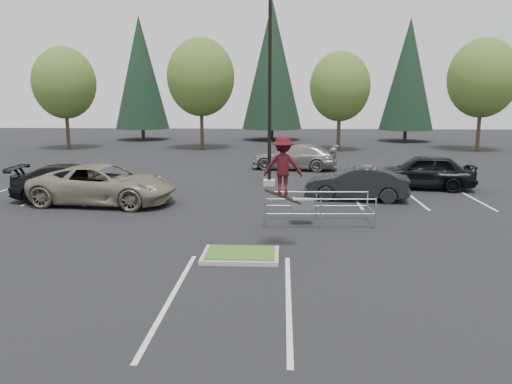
{
  "coord_description": "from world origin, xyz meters",
  "views": [
    {
      "loc": [
        1.18,
        -13.74,
        4.54
      ],
      "look_at": [
        0.37,
        1.5,
        1.64
      ],
      "focal_mm": 35.0,
      "sensor_mm": 36.0,
      "label": 1
    }
  ],
  "objects_px": {
    "skateboarder": "(283,166)",
    "car_far_silver": "(295,157)",
    "light_pole": "(270,97)",
    "car_r_charc": "(356,183)",
    "conif_c": "(408,74)",
    "car_l_tan": "(104,185)",
    "conif_a": "(141,73)",
    "decid_b": "(201,80)",
    "decid_d": "(482,81)",
    "decid_c": "(340,89)",
    "conif_b": "(272,65)",
    "car_l_black": "(76,183)",
    "decid_a": "(65,85)",
    "cart_corral": "(306,205)",
    "car_r_black": "(423,171)"
  },
  "relations": [
    {
      "from": "light_pole",
      "to": "car_r_charc",
      "type": "relative_size",
      "value": 2.22
    },
    {
      "from": "car_l_black",
      "to": "car_r_black",
      "type": "xyz_separation_m",
      "value": [
        16.24,
        3.82,
        0.07
      ]
    },
    {
      "from": "decid_b",
      "to": "conif_b",
      "type": "distance_m",
      "value": 11.78
    },
    {
      "from": "light_pole",
      "to": "cart_corral",
      "type": "bearing_deg",
      "value": -79.0
    },
    {
      "from": "light_pole",
      "to": "car_l_tan",
      "type": "relative_size",
      "value": 1.66
    },
    {
      "from": "car_l_black",
      "to": "light_pole",
      "type": "bearing_deg",
      "value": -67.31
    },
    {
      "from": "conif_c",
      "to": "car_l_tan",
      "type": "xyz_separation_m",
      "value": [
        -20.5,
        -32.5,
        -6.0
      ]
    },
    {
      "from": "decid_b",
      "to": "car_l_black",
      "type": "relative_size",
      "value": 1.74
    },
    {
      "from": "decid_b",
      "to": "car_far_silver",
      "type": "relative_size",
      "value": 1.76
    },
    {
      "from": "decid_a",
      "to": "car_l_tan",
      "type": "distance_m",
      "value": 26.18
    },
    {
      "from": "car_l_tan",
      "to": "car_r_charc",
      "type": "distance_m",
      "value": 11.1
    },
    {
      "from": "decid_d",
      "to": "cart_corral",
      "type": "height_order",
      "value": "decid_d"
    },
    {
      "from": "skateboarder",
      "to": "car_l_black",
      "type": "distance_m",
      "value": 11.5
    },
    {
      "from": "light_pole",
      "to": "cart_corral",
      "type": "height_order",
      "value": "light_pole"
    },
    {
      "from": "decid_b",
      "to": "car_l_tan",
      "type": "xyz_separation_m",
      "value": [
        -0.49,
        -23.53,
        -5.19
      ]
    },
    {
      "from": "conif_a",
      "to": "car_r_charc",
      "type": "bearing_deg",
      "value": -59.57
    },
    {
      "from": "conif_a",
      "to": "car_r_charc",
      "type": "relative_size",
      "value": 2.85
    },
    {
      "from": "light_pole",
      "to": "decid_d",
      "type": "distance_m",
      "value": 25.37
    },
    {
      "from": "cart_corral",
      "to": "car_l_black",
      "type": "relative_size",
      "value": 0.71
    },
    {
      "from": "decid_c",
      "to": "conif_b",
      "type": "xyz_separation_m",
      "value": [
        -5.99,
        10.67,
        2.59
      ]
    },
    {
      "from": "light_pole",
      "to": "decid_d",
      "type": "relative_size",
      "value": 1.07
    },
    {
      "from": "conif_c",
      "to": "car_r_black",
      "type": "xyz_separation_m",
      "value": [
        -5.76,
        -28.0,
        -5.98
      ]
    },
    {
      "from": "decid_b",
      "to": "car_far_silver",
      "type": "distance_m",
      "value": 15.77
    },
    {
      "from": "skateboarder",
      "to": "car_far_silver",
      "type": "height_order",
      "value": "skateboarder"
    },
    {
      "from": "light_pole",
      "to": "skateboarder",
      "type": "relative_size",
      "value": 4.96
    },
    {
      "from": "cart_corral",
      "to": "car_l_tan",
      "type": "xyz_separation_m",
      "value": [
        -8.56,
        3.02,
        0.16
      ]
    },
    {
      "from": "light_pole",
      "to": "decid_c",
      "type": "distance_m",
      "value": 18.67
    },
    {
      "from": "light_pole",
      "to": "car_r_charc",
      "type": "xyz_separation_m",
      "value": [
        4.0,
        -3.5,
        -3.81
      ]
    },
    {
      "from": "conif_a",
      "to": "car_r_black",
      "type": "height_order",
      "value": "conif_a"
    },
    {
      "from": "decid_b",
      "to": "decid_c",
      "type": "bearing_deg",
      "value": -3.34
    },
    {
      "from": "light_pole",
      "to": "skateboarder",
      "type": "bearing_deg",
      "value": -86.36
    },
    {
      "from": "car_far_silver",
      "to": "skateboarder",
      "type": "bearing_deg",
      "value": 8.2
    },
    {
      "from": "car_l_tan",
      "to": "car_l_black",
      "type": "xyz_separation_m",
      "value": [
        -1.5,
        0.68,
        -0.04
      ]
    },
    {
      "from": "decid_a",
      "to": "conif_b",
      "type": "xyz_separation_m",
      "value": [
        18.01,
        10.47,
        2.27
      ]
    },
    {
      "from": "decid_a",
      "to": "decid_d",
      "type": "xyz_separation_m",
      "value": [
        36.0,
        0.3,
        0.33
      ]
    },
    {
      "from": "decid_c",
      "to": "cart_corral",
      "type": "height_order",
      "value": "decid_c"
    },
    {
      "from": "decid_d",
      "to": "car_r_black",
      "type": "xyz_separation_m",
      "value": [
        -9.75,
        -18.83,
        -5.04
      ]
    },
    {
      "from": "conif_c",
      "to": "decid_b",
      "type": "bearing_deg",
      "value": -155.86
    },
    {
      "from": "decid_a",
      "to": "skateboarder",
      "type": "distance_m",
      "value": 34.95
    },
    {
      "from": "light_pole",
      "to": "conif_b",
      "type": "bearing_deg",
      "value": 91.01
    },
    {
      "from": "car_l_black",
      "to": "car_r_black",
      "type": "bearing_deg",
      "value": -81.02
    },
    {
      "from": "skateboarder",
      "to": "car_l_black",
      "type": "relative_size",
      "value": 0.37
    },
    {
      "from": "decid_a",
      "to": "decid_c",
      "type": "bearing_deg",
      "value": -0.48
    },
    {
      "from": "decid_b",
      "to": "decid_d",
      "type": "bearing_deg",
      "value": -0.48
    },
    {
      "from": "decid_d",
      "to": "car_r_charc",
      "type": "bearing_deg",
      "value": -121.72
    },
    {
      "from": "light_pole",
      "to": "car_l_black",
      "type": "relative_size",
      "value": 1.83
    },
    {
      "from": "light_pole",
      "to": "conif_c",
      "type": "bearing_deg",
      "value": 63.85
    },
    {
      "from": "decid_d",
      "to": "skateboarder",
      "type": "bearing_deg",
      "value": -119.79
    },
    {
      "from": "conif_b",
      "to": "skateboarder",
      "type": "relative_size",
      "value": 7.1
    },
    {
      "from": "light_pole",
      "to": "car_far_silver",
      "type": "distance_m",
      "value": 7.24
    }
  ]
}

